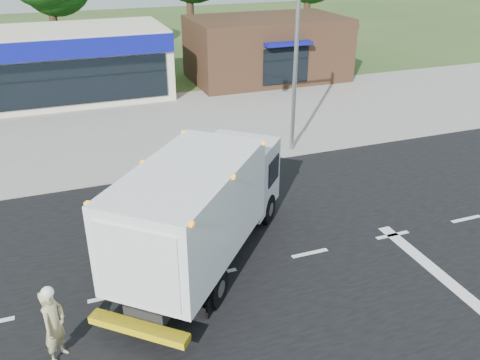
# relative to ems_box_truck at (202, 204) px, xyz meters

# --- Properties ---
(ground) EXTENTS (120.00, 120.00, 0.00)m
(ground) POSITION_rel_ems_box_truck_xyz_m (3.16, -0.68, -1.99)
(ground) COLOR #385123
(ground) RESTS_ON ground
(road_asphalt) EXTENTS (60.00, 14.00, 0.02)m
(road_asphalt) POSITION_rel_ems_box_truck_xyz_m (3.16, -0.68, -1.99)
(road_asphalt) COLOR black
(road_asphalt) RESTS_ON ground
(sidewalk) EXTENTS (60.00, 2.40, 0.12)m
(sidewalk) POSITION_rel_ems_box_truck_xyz_m (3.16, 7.52, -1.93)
(sidewalk) COLOR gray
(sidewalk) RESTS_ON ground
(parking_apron) EXTENTS (60.00, 9.00, 0.02)m
(parking_apron) POSITION_rel_ems_box_truck_xyz_m (3.16, 13.32, -1.98)
(parking_apron) COLOR gray
(parking_apron) RESTS_ON ground
(lane_markings) EXTENTS (55.20, 7.00, 0.01)m
(lane_markings) POSITION_rel_ems_box_truck_xyz_m (4.51, -2.03, -1.97)
(lane_markings) COLOR silver
(lane_markings) RESTS_ON road_asphalt
(ems_box_truck) EXTENTS (6.90, 7.47, 3.45)m
(ems_box_truck) POSITION_rel_ems_box_truck_xyz_m (0.00, 0.00, 0.00)
(ems_box_truck) COLOR black
(ems_box_truck) RESTS_ON ground
(emergency_worker) EXTENTS (0.75, 0.82, 2.00)m
(emergency_worker) POSITION_rel_ems_box_truck_xyz_m (-4.20, -2.47, -1.01)
(emergency_worker) COLOR tan
(emergency_worker) RESTS_ON ground
(retail_strip_mall) EXTENTS (18.00, 6.20, 4.00)m
(retail_strip_mall) POSITION_rel_ems_box_truck_xyz_m (-5.84, 19.25, 0.02)
(retail_strip_mall) COLOR beige
(retail_strip_mall) RESTS_ON ground
(brown_storefront) EXTENTS (10.00, 6.70, 4.00)m
(brown_storefront) POSITION_rel_ems_box_truck_xyz_m (10.16, 19.30, 0.01)
(brown_storefront) COLOR #382316
(brown_storefront) RESTS_ON ground
(traffic_signal_pole) EXTENTS (3.51, 0.25, 8.00)m
(traffic_signal_pole) POSITION_rel_ems_box_truck_xyz_m (5.52, 6.92, 2.93)
(traffic_signal_pole) COLOR gray
(traffic_signal_pole) RESTS_ON ground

